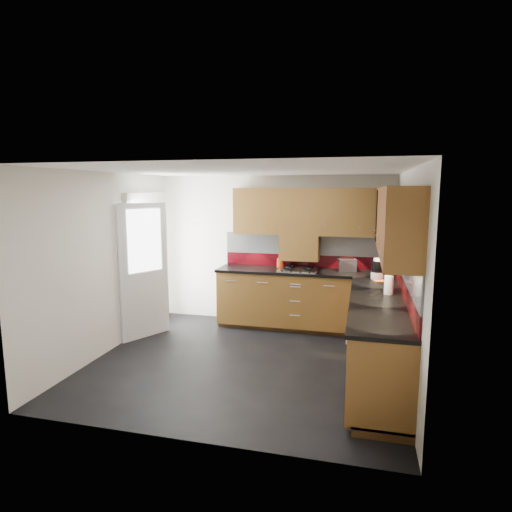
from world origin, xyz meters
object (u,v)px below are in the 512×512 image
(gas_hob, at_px, (298,269))
(food_processor, at_px, (378,270))
(utensil_pot, at_px, (280,261))
(toaster, at_px, (347,265))

(gas_hob, xyz_separation_m, food_processor, (1.17, -0.39, 0.12))
(gas_hob, relative_size, food_processor, 2.00)
(utensil_pot, height_order, toaster, utensil_pot)
(gas_hob, xyz_separation_m, utensil_pot, (-0.32, 0.21, 0.08))
(food_processor, bearing_deg, utensil_pot, 158.13)
(gas_hob, distance_m, utensil_pot, 0.39)
(gas_hob, bearing_deg, food_processor, -18.40)
(gas_hob, relative_size, toaster, 2.02)
(utensil_pot, xyz_separation_m, toaster, (1.06, -0.08, -0.00))
(toaster, relative_size, food_processor, 0.99)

